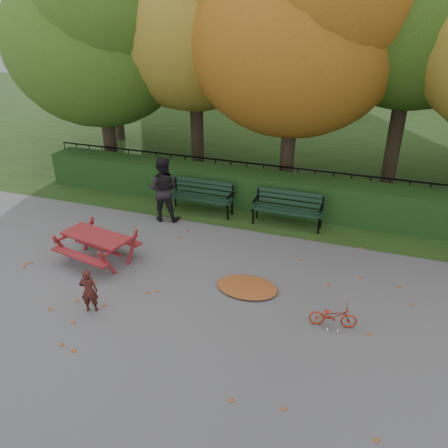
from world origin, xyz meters
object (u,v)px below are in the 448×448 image
(picnic_table, at_px, (96,241))
(child, at_px, (89,291))
(bench_left, at_px, (202,194))
(tree_c, at_px, (307,19))
(bicycle, at_px, (333,316))
(tree_a, at_px, (101,29))
(adult, at_px, (163,189))
(bench_right, at_px, (288,206))

(picnic_table, xyz_separation_m, child, (0.90, -1.57, -0.07))
(bench_left, relative_size, picnic_table, 1.04)
(picnic_table, distance_m, child, 1.81)
(tree_c, xyz_separation_m, child, (-2.41, -7.08, -4.38))
(picnic_table, distance_m, bicycle, 5.23)
(bench_left, distance_m, picnic_table, 3.45)
(tree_a, relative_size, bicycle, 8.95)
(bench_left, distance_m, adult, 1.16)
(bench_left, relative_size, adult, 1.04)
(tree_a, xyz_separation_m, bicycle, (7.91, -5.64, -4.30))
(bench_right, bearing_deg, bicycle, -66.61)
(bench_left, xyz_separation_m, bench_right, (2.40, 0.00, 0.00))
(tree_a, bearing_deg, tree_c, 3.65)
(picnic_table, bearing_deg, tree_c, 69.65)
(tree_c, distance_m, picnic_table, 7.74)
(bench_right, relative_size, adult, 1.04)
(child, bearing_deg, picnic_table, -82.23)
(tree_a, distance_m, bench_right, 7.69)
(bench_right, relative_size, bicycle, 2.15)
(child, bearing_deg, tree_a, -83.61)
(bench_right, bearing_deg, bench_left, 180.00)
(tree_c, height_order, bicycle, tree_c)
(bench_right, height_order, bicycle, bench_right)
(bench_right, bearing_deg, tree_a, 163.39)
(bench_right, distance_m, adult, 3.28)
(tree_c, bearing_deg, picnic_table, -120.98)
(bench_left, relative_size, bicycle, 2.15)
(child, distance_m, bicycle, 4.43)
(bicycle, bearing_deg, child, 93.30)
(bench_right, bearing_deg, child, -119.02)
(tree_a, xyz_separation_m, bench_left, (3.89, -1.88, -4.00))
(tree_c, bearing_deg, tree_a, -176.35)
(bicycle, bearing_deg, picnic_table, 73.83)
(bicycle, bearing_deg, tree_c, 6.94)
(tree_a, distance_m, child, 8.63)
(child, bearing_deg, adult, -105.08)
(tree_a, relative_size, adult, 4.32)
(tree_c, distance_m, bicycle, 7.81)
(tree_c, height_order, picnic_table, tree_c)
(tree_a, xyz_separation_m, tree_c, (6.02, 0.38, 0.30))
(bench_left, height_order, bicycle, bench_left)
(bench_right, height_order, picnic_table, bench_right)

